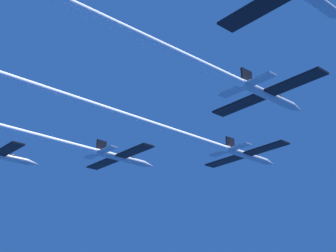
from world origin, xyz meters
The scene contains 3 objects.
jet_lead centered at (-0.43, -15.14, -0.56)m, with size 15.04×49.92×2.49m.
jet_left_wing centered at (-14.33, -29.33, -0.45)m, with size 15.04×51.41×2.49m.
jet_right_wing centered at (14.18, -29.35, -0.06)m, with size 15.04×51.40×2.49m.
Camera 1 is at (44.29, -55.93, -24.40)m, focal length 51.99 mm.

